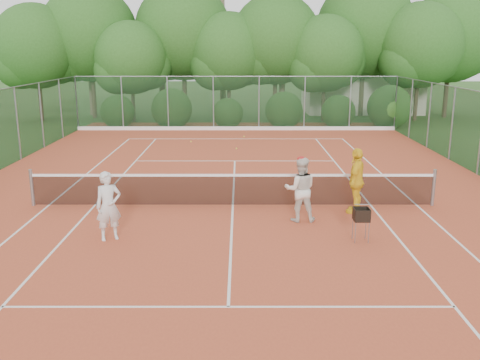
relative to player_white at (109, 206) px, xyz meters
name	(u,v)px	position (x,y,z in m)	size (l,w,h in m)	color
ground	(233,206)	(2.97, 2.87, -0.87)	(120.00, 120.00, 0.00)	#284B1B
clay_court	(233,206)	(2.97, 2.87, -0.86)	(18.00, 36.00, 0.02)	#B84B2A
club_building	(361,91)	(11.97, 26.87, 0.63)	(8.00, 5.00, 3.00)	beige
tennis_net	(233,189)	(2.97, 2.87, -0.34)	(11.97, 0.10, 1.10)	gray
player_white	(109,206)	(0.00, 0.00, 0.00)	(0.62, 0.41, 1.69)	silver
player_center_grp	(300,189)	(4.80, 1.44, 0.04)	(0.86, 0.67, 1.79)	silver
player_yellow	(356,181)	(6.46, 2.20, 0.08)	(1.09, 0.45, 1.86)	yellow
ball_hopper	(361,215)	(6.10, -0.12, -0.19)	(0.36, 0.36, 0.82)	gray
stray_ball_a	(191,141)	(0.75, 13.78, -0.81)	(0.07, 0.07, 0.07)	yellow
stray_ball_b	(244,136)	(3.39, 15.32, -0.81)	(0.07, 0.07, 0.07)	#CFE936
stray_ball_c	(237,148)	(3.02, 11.91, -0.81)	(0.07, 0.07, 0.07)	#CAE435
court_markings	(233,205)	(2.97, 2.87, -0.84)	(11.03, 23.83, 0.01)	white
fence_back	(236,103)	(2.97, 17.87, 0.65)	(18.07, 0.07, 3.00)	#19381E
tropical_treeline	(259,39)	(4.40, 23.09, 4.25)	(32.10, 8.49, 15.03)	brown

